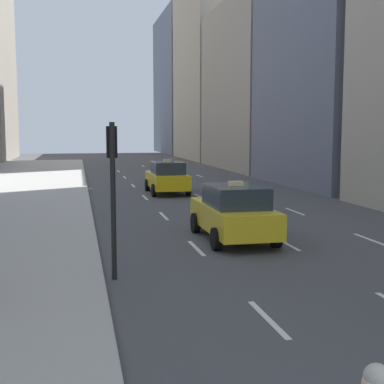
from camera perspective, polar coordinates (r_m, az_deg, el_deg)
The scene contains 5 objects.
sidewalk_left at distance 28.29m, azimuth -19.09°, elevation -0.53°, with size 8.00×66.00×0.15m, color #ADAAA3.
lane_markings at distance 24.89m, azimuth 2.24°, elevation -1.27°, with size 5.72×56.00×0.01m.
taxi_lead at distance 28.94m, azimuth -2.68°, elevation 1.58°, with size 2.02×4.40×1.87m.
taxi_second at distance 16.69m, azimuth 4.47°, elevation -2.15°, with size 2.02×4.40×1.87m.
traffic_light_pole at distance 12.27m, azimuth -8.48°, elevation 1.83°, with size 0.24×0.42×3.60m.
Camera 1 is at (-3.52, -0.88, 3.42)m, focal length 50.00 mm.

